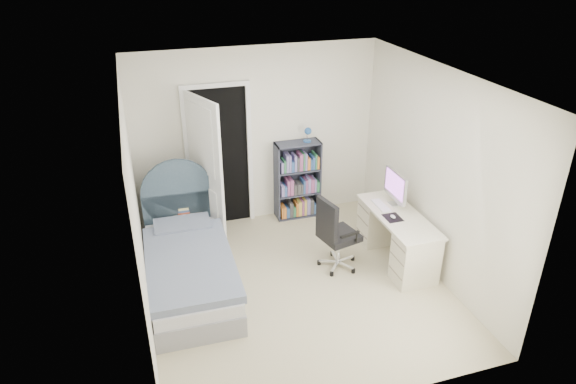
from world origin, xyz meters
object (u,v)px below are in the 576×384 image
object	(u,v)px
floor_lamp	(213,196)
bookcase	(298,182)
office_chair	(334,231)
nightstand	(187,218)
desk	(396,235)
bed	(189,264)

from	to	relation	value
floor_lamp	bookcase	bearing A→B (deg)	2.06
office_chair	nightstand	bearing A→B (deg)	144.85
desk	nightstand	bearing A→B (deg)	153.76
desk	office_chair	size ratio (longest dim) A/B	1.40
bed	nightstand	bearing A→B (deg)	83.80
nightstand	floor_lamp	world-z (taller)	floor_lamp
nightstand	office_chair	world-z (taller)	office_chair
bookcase	desk	distance (m)	1.71
floor_lamp	desk	xyz separation A→B (m)	(2.08, -1.44, -0.17)
bed	office_chair	world-z (taller)	bed
bookcase	desk	world-z (taller)	bookcase
nightstand	floor_lamp	size ratio (longest dim) A/B	0.43
nightstand	bookcase	bearing A→B (deg)	9.15
bed	nightstand	xyz separation A→B (m)	(0.11, 0.98, 0.09)
nightstand	office_chair	distance (m)	2.02
floor_lamp	desk	distance (m)	2.53
desk	bookcase	bearing A→B (deg)	118.74
floor_lamp	bookcase	xyz separation A→B (m)	(1.26, 0.05, 0.00)
bookcase	office_chair	xyz separation A→B (m)	(-0.01, -1.43, -0.01)
bed	bookcase	world-z (taller)	bookcase
nightstand	bookcase	distance (m)	1.69
bed	bookcase	size ratio (longest dim) A/B	1.49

